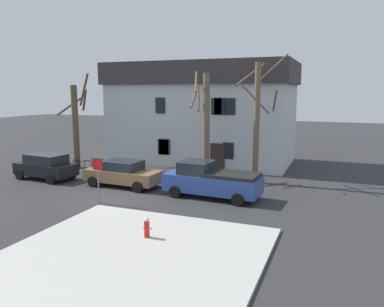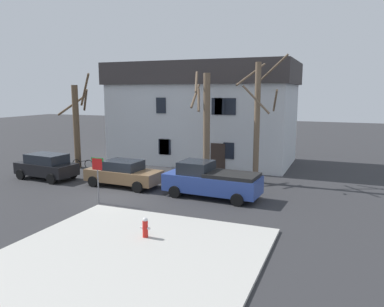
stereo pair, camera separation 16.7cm
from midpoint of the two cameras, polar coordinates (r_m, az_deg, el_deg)
The scene contains 12 objects.
ground_plane at distance 21.73m, azimuth -11.33°, elevation -6.43°, with size 120.00×120.00×0.00m, color #2D2D30.
sidewalk_slab at distance 14.20m, azimuth -8.88°, elevation -14.84°, with size 9.23×8.72×0.12m, color #B7B5AD.
building_main at distance 31.65m, azimuth 1.83°, elevation 6.30°, with size 15.05×7.79×8.15m.
tree_bare_near at distance 30.20m, azimuth -16.94°, elevation 4.44°, with size 2.90×1.92×7.23m.
tree_bare_mid at distance 25.22m, azimuth 2.28°, elevation 4.59°, with size 1.20×1.78×7.20m.
tree_bare_far at distance 24.29m, azimuth 10.18°, elevation 5.30°, with size 3.28×2.78×8.15m.
car_black_wagon at distance 27.13m, azimuth -21.08°, elevation -1.77°, with size 4.35×2.37×1.72m.
car_brown_sedan at distance 23.76m, azimuth -10.17°, elevation -2.98°, with size 4.87×2.28×1.63m.
pickup_truck_blue at distance 21.00m, azimuth 3.14°, elevation -4.11°, with size 5.48×2.48×1.98m.
fire_hydrant at distance 15.30m, azimuth -6.81°, elevation -11.03°, with size 0.42×0.22×0.81m.
street_sign_pole at distance 20.25m, azimuth -13.95°, elevation -2.65°, with size 0.76×0.07×2.45m.
bicycle_leaning at distance 29.97m, azimuth -16.14°, elevation -1.52°, with size 1.74×0.28×1.03m.
Camera 2 is at (11.70, -17.37, 5.87)m, focal length 35.08 mm.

